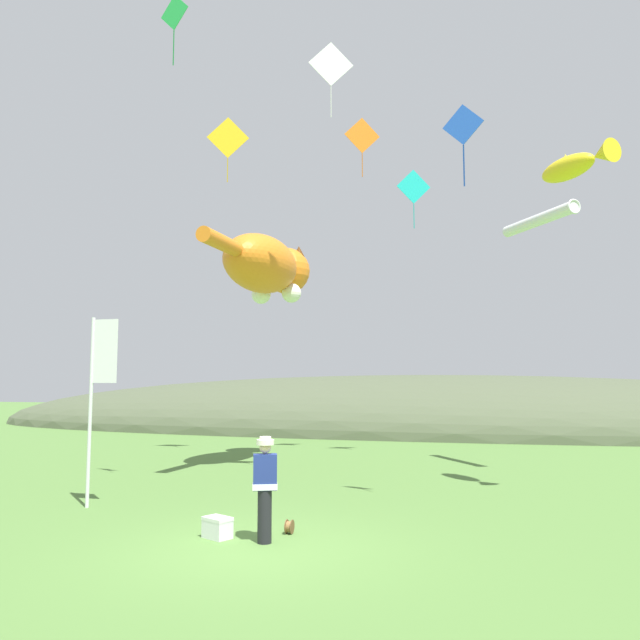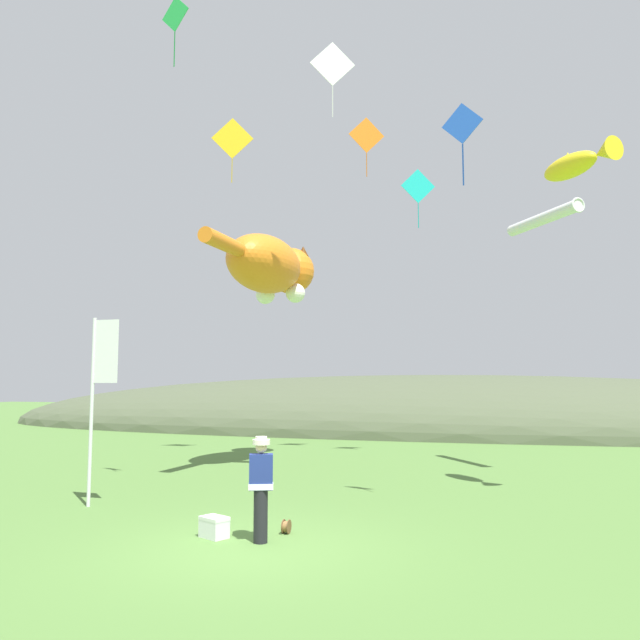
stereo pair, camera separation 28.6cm
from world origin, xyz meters
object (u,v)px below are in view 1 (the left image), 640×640
kite_fish_windsock (575,165)px  kite_tube_streamer (539,220)px  kite_spool (289,527)px  festival_attendant (265,485)px  kite_diamond_green (174,13)px  kite_diamond_white (331,65)px  kite_diamond_blue (463,126)px  festival_banner_pole (98,382)px  kite_diamond_gold (228,138)px  kite_diamond_teal (414,187)px  kite_giant_cat (267,267)px  picnic_cooler (217,528)px  kite_diamond_orange (362,136)px

kite_fish_windsock → kite_tube_streamer: bearing=97.4°
kite_spool → kite_tube_streamer: bearing=59.7°
festival_attendant → kite_diamond_green: bearing=141.1°
kite_tube_streamer → kite_diamond_white: bearing=-146.6°
kite_fish_windsock → kite_diamond_blue: kite_diamond_blue is taller
festival_attendant → kite_spool: festival_attendant is taller
festival_banner_pole → kite_diamond_gold: (-0.66, 8.28, 8.84)m
kite_spool → kite_diamond_teal: bearing=84.5°
kite_diamond_green → kite_giant_cat: bearing=88.1°
kite_fish_windsock → kite_diamond_white: bearing=176.1°
kite_fish_windsock → kite_diamond_teal: bearing=125.7°
festival_attendant → picnic_cooler: 1.20m
festival_banner_pole → kite_diamond_white: kite_diamond_white is taller
festival_banner_pole → kite_fish_windsock: bearing=18.8°
kite_diamond_green → kite_diamond_blue: bearing=0.6°
kite_giant_cat → kite_diamond_white: 6.66m
festival_banner_pole → kite_tube_streamer: size_ratio=1.45×
festival_attendant → festival_banner_pole: festival_banner_pole is taller
kite_fish_windsock → kite_diamond_white: (-6.12, 0.42, 3.58)m
kite_spool → kite_fish_windsock: 10.63m
kite_spool → kite_diamond_blue: (3.12, 2.19, 8.00)m
kite_diamond_blue → kite_giant_cat: bearing=137.3°
kite_giant_cat → kite_fish_windsock: (9.15, -3.69, 1.37)m
kite_tube_streamer → kite_diamond_blue: (-1.97, -6.52, 0.51)m
festival_banner_pole → kite_diamond_blue: size_ratio=2.30×
kite_spool → festival_banner_pole: festival_banner_pole is taller
picnic_cooler → kite_diamond_teal: bearing=79.4°
kite_fish_windsock → kite_diamond_orange: size_ratio=0.89×
kite_diamond_blue → kite_diamond_white: (-3.61, 2.84, 3.32)m
festival_banner_pole → kite_diamond_green: 9.14m
kite_diamond_gold → picnic_cooler: bearing=-66.5°
kite_diamond_gold → kite_diamond_orange: 4.94m
kite_spool → kite_giant_cat: 11.05m
kite_giant_cat → kite_tube_streamer: 8.69m
kite_diamond_teal → kite_diamond_gold: size_ratio=0.89×
kite_giant_cat → festival_attendant: bearing=-69.9°
festival_attendant → kite_diamond_blue: 8.42m
kite_giant_cat → kite_diamond_teal: 6.16m
kite_tube_streamer → kite_fish_windsock: bearing=-82.6°
kite_diamond_gold → kite_diamond_green: bearing=-76.5°
picnic_cooler → kite_diamond_gold: size_ratio=0.24×
festival_attendant → kite_fish_windsock: (5.84, 5.34, 6.91)m
kite_diamond_teal → kite_giant_cat: bearing=-149.9°
picnic_cooler → kite_tube_streamer: (6.21, 9.34, 7.43)m
kite_diamond_orange → festival_attendant: bearing=-87.1°
kite_diamond_blue → kite_diamond_green: 7.73m
festival_attendant → kite_fish_windsock: kite_fish_windsock is taller
festival_attendant → kite_tube_streamer: 12.70m
festival_banner_pole → kite_giant_cat: 8.27m
festival_attendant → kite_diamond_blue: (3.33, 2.91, 7.17)m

